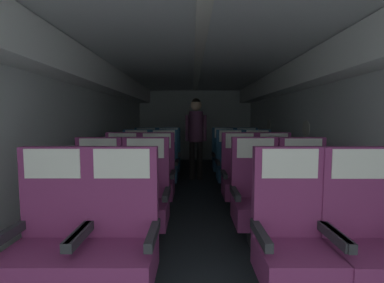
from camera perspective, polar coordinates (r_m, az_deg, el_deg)
ground at (r=4.34m, az=0.96°, el=-12.01°), size 3.59×8.42×0.02m
fuselage_shell at (r=4.42m, az=0.93°, el=8.75°), size 3.47×8.07×2.13m
seat_a_left_window at (r=2.12m, az=-28.10°, el=-18.08°), size 0.50×0.47×1.06m
seat_a_left_aisle at (r=1.95m, az=-15.13°, el=-19.64°), size 0.50×0.47×1.06m
seat_a_right_aisle at (r=2.19m, az=32.16°, el=-17.41°), size 0.50×0.47×1.06m
seat_a_right_window at (r=2.01m, az=20.08°, el=-19.07°), size 0.50×0.47×1.06m
seat_b_left_window at (r=2.93m, az=-19.64°, el=-11.37°), size 0.50×0.47×1.06m
seat_b_left_aisle at (r=2.81m, az=-10.13°, el=-11.84°), size 0.50×0.47×1.06m
seat_b_right_aisle at (r=2.98m, az=22.36°, el=-11.15°), size 0.50×0.47×1.06m
seat_b_right_window at (r=2.86m, az=13.11°, el=-11.59°), size 0.50×0.47×1.06m
seat_c_left_window at (r=3.81m, az=-14.78°, el=-7.46°), size 0.50×0.47×1.06m
seat_c_left_aisle at (r=3.70m, az=-7.73°, el=-7.71°), size 0.50×0.47×1.06m
seat_c_right_aisle at (r=3.85m, az=16.74°, el=-7.40°), size 0.50×0.47×1.06m
seat_c_right_window at (r=3.73m, az=9.81°, el=-7.65°), size 0.50×0.47×1.06m
seat_d_left_window at (r=4.71m, az=-11.96°, el=-5.05°), size 0.50×0.47×1.06m
seat_d_left_aisle at (r=4.63m, az=-6.23°, el=-5.15°), size 0.50×0.47×1.06m
seat_d_right_aisle at (r=4.74m, az=13.42°, el=-5.02°), size 0.50×0.47×1.06m
seat_d_right_window at (r=4.67m, az=7.85°, el=-5.08°), size 0.50×0.47×1.06m
seat_e_left_window at (r=5.62m, az=-9.98°, el=-3.42°), size 0.50×0.47×1.06m
seat_e_left_aisle at (r=5.55m, az=-5.21°, el=-3.47°), size 0.50×0.47×1.06m
seat_e_right_aisle at (r=5.64m, az=11.15°, el=-3.40°), size 0.50×0.47×1.06m
seat_e_right_window at (r=5.59m, az=6.50°, el=-3.42°), size 0.50×0.47×1.06m
flight_attendant at (r=5.50m, az=0.60°, el=2.52°), size 0.43×0.28×1.65m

